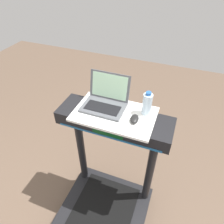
% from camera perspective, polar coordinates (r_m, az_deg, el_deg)
% --- Properties ---
extents(desk_board, '(0.61, 0.38, 0.02)m').
position_cam_1_polar(desk_board, '(1.55, 0.66, -0.60)').
color(desk_board, white).
rests_on(desk_board, treadmill_base).
extents(laptop, '(0.33, 0.27, 0.23)m').
position_cam_1_polar(laptop, '(1.59, -1.85, 3.25)').
color(laptop, '#515459').
rests_on(laptop, desk_board).
extents(computer_mouse, '(0.07, 0.11, 0.03)m').
position_cam_1_polar(computer_mouse, '(1.48, 6.26, -1.91)').
color(computer_mouse, black).
rests_on(computer_mouse, desk_board).
extents(water_bottle, '(0.07, 0.07, 0.19)m').
position_cam_1_polar(water_bottle, '(1.51, 9.74, 2.26)').
color(water_bottle, silver).
rests_on(water_bottle, desk_board).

